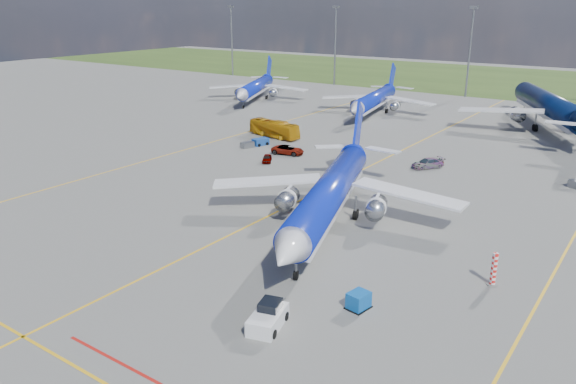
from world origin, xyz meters
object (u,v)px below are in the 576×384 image
Objects in this scene: bg_jet_nw at (256,100)px; service_car_b at (288,150)px; bg_jet_nnw at (374,114)px; service_car_a at (267,158)px; service_car_c at (428,163)px; main_airliner at (329,225)px; uld_container at (359,300)px; baggage_tug_c at (256,143)px; bg_jet_n at (546,128)px; warning_post at (494,269)px; pushback_tug at (268,317)px; apron_bus at (274,129)px.

service_car_b is at bearing -70.58° from bg_jet_nw.
bg_jet_nnw reaches higher than service_car_a.
service_car_c is (26.04, -34.26, 0.73)m from bg_jet_nnw.
main_airliner reaches higher than uld_container.
baggage_tug_c is at bearing -106.35° from bg_jet_nnw.
bg_jet_n is 28.51× the size of uld_container.
baggage_tug_c is at bearing 149.88° from warning_post.
pushback_tug is at bearing -47.52° from service_car_c.
pushback_tug is 51.19m from service_car_b.
pushback_tug is at bearing -126.25° from warning_post.
bg_jet_n is at bearing 27.25° from service_car_a.
bg_jet_nnw is 20.96× the size of uld_container.
warning_post is 0.90× the size of service_car_a.
pushback_tug is 1.69× the size of service_car_a.
service_car_c is at bearing -86.35° from apron_bus.
uld_container is at bearing -70.01° from main_airliner.
bg_jet_nw reaches higher than service_car_c.
pushback_tug is at bearing -34.85° from baggage_tug_c.
bg_jet_nnw reaches higher than baggage_tug_c.
bg_jet_nnw is (-44.58, 65.98, -1.50)m from warning_post.
bg_jet_n is at bearing 113.01° from service_car_c.
bg_jet_nw is (-77.52, 65.64, -1.50)m from warning_post.
service_car_b is 22.30m from service_car_c.
apron_bus is at bearing 33.44° from service_car_b.
service_car_b is at bearing 57.75° from service_car_a.
pushback_tug is 3.29× the size of uld_container.
pushback_tug is at bearing -75.54° from bg_jet_nw.
apron_bus reaches higher than service_car_c.
pushback_tug reaches higher than service_car_c.
warning_post is 0.06× the size of bg_jet_n.
service_car_c is 0.92× the size of baggage_tug_c.
main_airliner reaches higher than service_car_a.
bg_jet_nw is 103.09m from uld_container.
service_car_a is 0.62× the size of baggage_tug_c.
service_car_b is (-28.11, 42.78, -0.03)m from pushback_tug.
bg_jet_n is 54.76m from service_car_b.
warning_post is 0.53× the size of pushback_tug.
service_car_c is (21.64, 5.39, -0.00)m from service_car_b.
bg_jet_nnw is at bearing -23.52° from bg_jet_nw.
main_airliner is 27.13m from service_car_a.
pushback_tug is (-12.06, -16.45, -0.74)m from warning_post.
bg_jet_nnw is at bearing 124.04° from warning_post.
uld_container is at bearing -71.48° from bg_jet_nw.
service_car_a is (-32.45, 30.88, -0.12)m from uld_container.
service_car_a is at bearing 167.36° from service_car_b.
baggage_tug_c is at bearing -158.65° from apron_bus.
bg_jet_n is at bearing 97.97° from warning_post.
service_car_b is (4.41, -39.66, 0.73)m from bg_jet_nnw.
baggage_tug_c is (-37.81, -44.29, 0.55)m from bg_jet_n.
bg_jet_nw reaches higher than baggage_tug_c.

